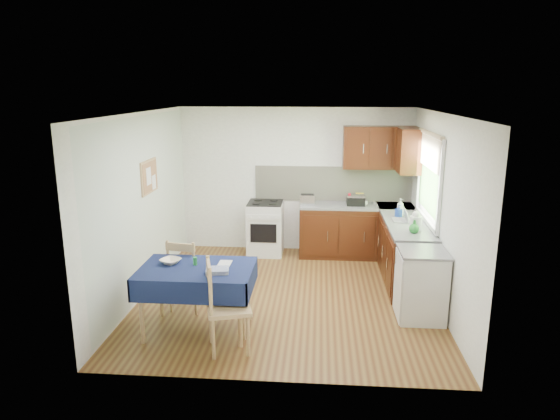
# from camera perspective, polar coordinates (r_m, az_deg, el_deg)

# --- Properties ---
(floor) EXTENTS (4.20, 4.20, 0.00)m
(floor) POSITION_cam_1_polar(r_m,az_deg,el_deg) (7.04, 0.84, -9.74)
(floor) COLOR #542F16
(floor) RESTS_ON ground
(ceiling) EXTENTS (4.00, 4.20, 0.02)m
(ceiling) POSITION_cam_1_polar(r_m,az_deg,el_deg) (6.47, 0.91, 11.01)
(ceiling) COLOR white
(ceiling) RESTS_ON wall_back
(wall_back) EXTENTS (4.00, 0.02, 2.50)m
(wall_back) POSITION_cam_1_polar(r_m,az_deg,el_deg) (8.70, 1.78, 3.43)
(wall_back) COLOR white
(wall_back) RESTS_ON ground
(wall_front) EXTENTS (4.00, 0.02, 2.50)m
(wall_front) POSITION_cam_1_polar(r_m,az_deg,el_deg) (4.64, -0.83, -5.92)
(wall_front) COLOR white
(wall_front) RESTS_ON ground
(wall_left) EXTENTS (0.02, 4.20, 2.50)m
(wall_left) POSITION_cam_1_polar(r_m,az_deg,el_deg) (7.06, -15.55, 0.48)
(wall_left) COLOR silver
(wall_left) RESTS_ON ground
(wall_right) EXTENTS (0.02, 4.20, 2.50)m
(wall_right) POSITION_cam_1_polar(r_m,az_deg,el_deg) (6.82, 17.89, -0.14)
(wall_right) COLOR white
(wall_right) RESTS_ON ground
(base_cabinets) EXTENTS (1.90, 2.30, 0.86)m
(base_cabinets) POSITION_cam_1_polar(r_m,az_deg,el_deg) (8.12, 11.06, -3.54)
(base_cabinets) COLOR black
(base_cabinets) RESTS_ON ground
(worktop_back) EXTENTS (1.90, 0.60, 0.04)m
(worktop_back) POSITION_cam_1_polar(r_m,az_deg,el_deg) (8.49, 8.75, 0.47)
(worktop_back) COLOR slate
(worktop_back) RESTS_ON base_cabinets
(worktop_right) EXTENTS (0.60, 1.70, 0.04)m
(worktop_right) POSITION_cam_1_polar(r_m,az_deg,el_deg) (7.47, 14.34, -1.66)
(worktop_right) COLOR slate
(worktop_right) RESTS_ON base_cabinets
(worktop_corner) EXTENTS (0.60, 0.60, 0.04)m
(worktop_corner) POSITION_cam_1_polar(r_m,az_deg,el_deg) (8.57, 13.09, 0.39)
(worktop_corner) COLOR slate
(worktop_corner) RESTS_ON base_cabinets
(splashback) EXTENTS (2.70, 0.02, 0.60)m
(splashback) POSITION_cam_1_polar(r_m,az_deg,el_deg) (8.68, 6.06, 3.01)
(splashback) COLOR beige
(splashback) RESTS_ON wall_back
(upper_cabinets) EXTENTS (1.20, 0.85, 0.70)m
(upper_cabinets) POSITION_cam_1_polar(r_m,az_deg,el_deg) (8.38, 12.26, 6.88)
(upper_cabinets) COLOR black
(upper_cabinets) RESTS_ON wall_back
(stove) EXTENTS (0.60, 0.61, 0.92)m
(stove) POSITION_cam_1_polar(r_m,az_deg,el_deg) (8.62, -1.68, -2.05)
(stove) COLOR silver
(stove) RESTS_ON ground
(window) EXTENTS (0.04, 1.48, 1.26)m
(window) POSITION_cam_1_polar(r_m,az_deg,el_deg) (7.40, 16.70, 4.18)
(window) COLOR #315924
(window) RESTS_ON wall_right
(fridge) EXTENTS (0.58, 0.60, 0.89)m
(fridge) POSITION_cam_1_polar(r_m,az_deg,el_deg) (6.48, 15.84, -8.22)
(fridge) COLOR silver
(fridge) RESTS_ON ground
(corkboard) EXTENTS (0.04, 0.62, 0.47)m
(corkboard) POSITION_cam_1_polar(r_m,az_deg,el_deg) (7.26, -14.71, 3.71)
(corkboard) COLOR #AA7A55
(corkboard) RESTS_ON wall_left
(dining_table) EXTENTS (1.31, 0.89, 0.80)m
(dining_table) POSITION_cam_1_polar(r_m,az_deg,el_deg) (5.91, -9.49, -7.47)
(dining_table) COLOR #0D1536
(dining_table) RESTS_ON ground
(chair_far) EXTENTS (0.49, 0.49, 0.96)m
(chair_far) POSITION_cam_1_polar(r_m,az_deg,el_deg) (6.56, -10.69, -7.03)
(chair_far) COLOR #AA7A55
(chair_far) RESTS_ON ground
(chair_near) EXTENTS (0.57, 0.57, 1.04)m
(chair_near) POSITION_cam_1_polar(r_m,az_deg,el_deg) (5.51, -6.47, -10.57)
(chair_near) COLOR #AA7A55
(chair_near) RESTS_ON ground
(toaster) EXTENTS (0.25, 0.15, 0.19)m
(toaster) POSITION_cam_1_polar(r_m,az_deg,el_deg) (8.38, 3.14, 1.19)
(toaster) COLOR silver
(toaster) RESTS_ON worktop_back
(sandwich_press) EXTENTS (0.30, 0.26, 0.17)m
(sandwich_press) POSITION_cam_1_polar(r_m,az_deg,el_deg) (8.45, 8.65, 1.15)
(sandwich_press) COLOR black
(sandwich_press) RESTS_ON worktop_back
(sauce_bottle) EXTENTS (0.05, 0.05, 0.20)m
(sauce_bottle) POSITION_cam_1_polar(r_m,az_deg,el_deg) (8.40, 7.92, 1.21)
(sauce_bottle) COLOR red
(sauce_bottle) RESTS_ON worktop_back
(yellow_packet) EXTENTS (0.16, 0.13, 0.18)m
(yellow_packet) POSITION_cam_1_polar(r_m,az_deg,el_deg) (8.58, 9.07, 1.33)
(yellow_packet) COLOR yellow
(yellow_packet) RESTS_ON worktop_back
(dish_rack) EXTENTS (0.38, 0.29, 0.18)m
(dish_rack) POSITION_cam_1_polar(r_m,az_deg,el_deg) (7.58, 14.19, -1.08)
(dish_rack) COLOR #95969B
(dish_rack) RESTS_ON worktop_right
(kettle) EXTENTS (0.17, 0.17, 0.28)m
(kettle) POSITION_cam_1_polar(r_m,az_deg,el_deg) (7.06, 15.24, -1.36)
(kettle) COLOR silver
(kettle) RESTS_ON worktop_right
(cup) EXTENTS (0.13, 0.13, 0.09)m
(cup) POSITION_cam_1_polar(r_m,az_deg,el_deg) (8.43, 9.59, 0.79)
(cup) COLOR white
(cup) RESTS_ON worktop_back
(soap_bottle_a) EXTENTS (0.15, 0.15, 0.27)m
(soap_bottle_a) POSITION_cam_1_polar(r_m,az_deg,el_deg) (7.85, 13.58, 0.30)
(soap_bottle_a) COLOR silver
(soap_bottle_a) RESTS_ON worktop_right
(soap_bottle_b) EXTENTS (0.11, 0.11, 0.18)m
(soap_bottle_b) POSITION_cam_1_polar(r_m,az_deg,el_deg) (7.80, 13.41, -0.10)
(soap_bottle_b) COLOR #1B3D9E
(soap_bottle_b) RESTS_ON worktop_right
(soap_bottle_c) EXTENTS (0.19, 0.19, 0.18)m
(soap_bottle_c) POSITION_cam_1_polar(r_m,az_deg,el_deg) (6.98, 15.09, -1.84)
(soap_bottle_c) COLOR #227F2B
(soap_bottle_c) RESTS_ON worktop_right
(plate_bowl) EXTENTS (0.30, 0.30, 0.06)m
(plate_bowl) POSITION_cam_1_polar(r_m,az_deg,el_deg) (6.05, -12.40, -5.73)
(plate_bowl) COLOR #F0E1C4
(plate_bowl) RESTS_ON dining_table
(book) EXTENTS (0.15, 0.21, 0.02)m
(book) POSITION_cam_1_polar(r_m,az_deg,el_deg) (5.95, -7.03, -6.07)
(book) COLOR white
(book) RESTS_ON dining_table
(spice_jar) EXTENTS (0.05, 0.05, 0.10)m
(spice_jar) POSITION_cam_1_polar(r_m,az_deg,el_deg) (5.95, -9.67, -5.77)
(spice_jar) COLOR #238338
(spice_jar) RESTS_ON dining_table
(tea_towel) EXTENTS (0.28, 0.23, 0.05)m
(tea_towel) POSITION_cam_1_polar(r_m,az_deg,el_deg) (5.69, -7.17, -6.87)
(tea_towel) COLOR navy
(tea_towel) RESTS_ON dining_table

